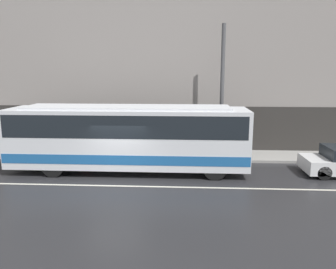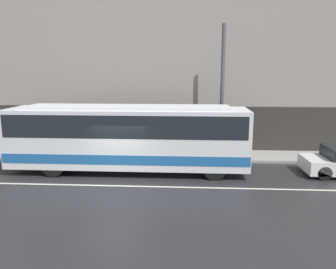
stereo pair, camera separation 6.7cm
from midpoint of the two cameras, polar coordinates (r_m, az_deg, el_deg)
ground_plane at (r=14.56m, az=-9.06°, el=-8.82°), size 60.00×60.00×0.00m
sidewalk at (r=19.44m, az=-5.76°, el=-3.44°), size 60.00×2.43×0.14m
building_facade at (r=20.17m, az=-5.44°, el=12.50°), size 60.00×0.35×11.29m
lane_stripe at (r=14.56m, az=-9.06°, el=-8.81°), size 54.00×0.14×0.01m
transit_bus at (r=16.09m, az=-6.87°, el=-0.09°), size 11.56×2.51×3.25m
utility_pole_near at (r=18.32m, az=9.52°, el=7.28°), size 0.22×0.22×7.24m
pedestrian_waiting at (r=20.47m, az=-14.00°, el=-0.61°), size 0.36×0.36×1.63m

